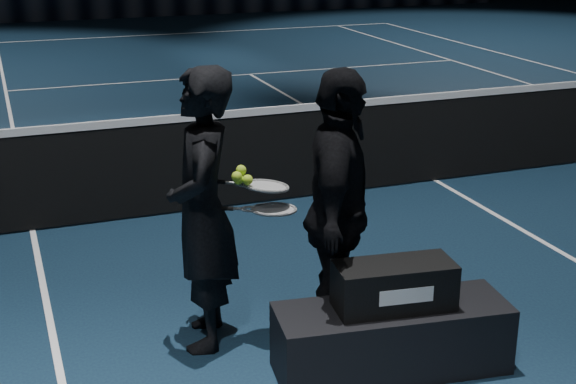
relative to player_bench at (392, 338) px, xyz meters
name	(u,v)px	position (x,y,z in m)	size (l,w,h in m)	color
floor	(435,181)	(2.18, 3.18, -0.21)	(36.00, 36.00, 0.00)	black
court_lines	(435,180)	(2.18, 3.18, -0.21)	(10.98, 23.78, 0.01)	white
net_mesh	(438,140)	(2.18, 3.18, 0.24)	(12.80, 0.02, 0.86)	black
net_tape	(440,96)	(2.18, 3.18, 0.70)	(12.80, 0.03, 0.07)	white
sponsor_backdrop	(148,0)	(2.18, 18.68, 0.24)	(22.00, 0.15, 0.90)	black
player_bench	(392,338)	(0.00, 0.00, 0.00)	(1.43, 0.48, 0.43)	black
racket_bag	(394,285)	(0.00, 0.00, 0.36)	(0.72, 0.31, 0.29)	black
bag_signature	(407,296)	(0.00, -0.16, 0.36)	(0.33, 0.00, 0.10)	white
player_a	(203,211)	(-0.97, 0.75, 0.70)	(0.67, 0.44, 1.83)	black
player_b	(338,213)	(-0.19, 0.41, 0.70)	(1.07, 0.45, 1.83)	black
racket_lower	(274,209)	(-0.56, 0.57, 0.72)	(0.68, 0.22, 0.03)	black
racket_upper	(266,186)	(-0.59, 0.63, 0.86)	(0.68, 0.22, 0.03)	black
tennis_balls	(242,177)	(-0.74, 0.66, 0.93)	(0.12, 0.10, 0.12)	#B8F233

